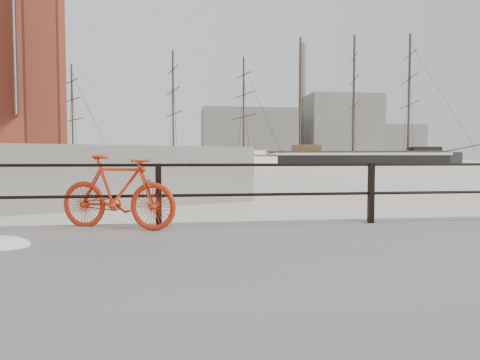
{
  "coord_description": "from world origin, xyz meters",
  "views": [
    {
      "loc": [
        -3.14,
        -6.91,
        1.44
      ],
      "look_at": [
        -1.99,
        1.5,
        1.0
      ],
      "focal_mm": 32.0,
      "sensor_mm": 36.0,
      "label": 1
    }
  ],
  "objects_px": {
    "barque_black": "(353,164)",
    "schooner_mid": "(210,165)",
    "schooner_left": "(40,167)",
    "bicycle": "(118,192)"
  },
  "relations": [
    {
      "from": "barque_black",
      "to": "schooner_mid",
      "type": "height_order",
      "value": "barque_black"
    },
    {
      "from": "barque_black",
      "to": "schooner_mid",
      "type": "distance_m",
      "value": 38.29
    },
    {
      "from": "barque_black",
      "to": "schooner_left",
      "type": "height_order",
      "value": "barque_black"
    },
    {
      "from": "schooner_mid",
      "to": "barque_black",
      "type": "bearing_deg",
      "value": 9.94
    },
    {
      "from": "bicycle",
      "to": "schooner_mid",
      "type": "bearing_deg",
      "value": 106.45
    },
    {
      "from": "bicycle",
      "to": "barque_black",
      "type": "height_order",
      "value": "barque_black"
    },
    {
      "from": "barque_black",
      "to": "schooner_mid",
      "type": "relative_size",
      "value": 1.79
    },
    {
      "from": "bicycle",
      "to": "schooner_left",
      "type": "relative_size",
      "value": 0.08
    },
    {
      "from": "schooner_mid",
      "to": "schooner_left",
      "type": "bearing_deg",
      "value": -175.96
    },
    {
      "from": "bicycle",
      "to": "schooner_mid",
      "type": "xyz_separation_m",
      "value": [
        6.34,
        75.17,
        -0.92
      ]
    }
  ]
}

